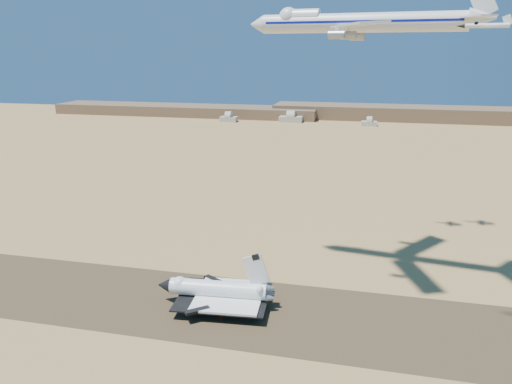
% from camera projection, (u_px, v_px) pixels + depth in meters
% --- Properties ---
extents(ground, '(1200.00, 1200.00, 0.00)m').
position_uv_depth(ground, '(239.00, 310.00, 183.80)').
color(ground, tan).
rests_on(ground, ground).
extents(runway, '(600.00, 50.00, 0.06)m').
position_uv_depth(runway, '(239.00, 310.00, 183.79)').
color(runway, '#4A3B25').
rests_on(runway, ground).
extents(ridgeline, '(960.00, 90.00, 18.00)m').
position_uv_depth(ridgeline, '(390.00, 115.00, 660.71)').
color(ridgeline, brown).
rests_on(ridgeline, ground).
extents(hangars, '(200.50, 29.50, 30.00)m').
position_uv_depth(hangars, '(287.00, 119.00, 644.00)').
color(hangars, '#B7B1A2').
rests_on(hangars, ground).
extents(shuttle, '(44.44, 29.43, 21.84)m').
position_uv_depth(shuttle, '(217.00, 291.00, 185.82)').
color(shuttle, white).
rests_on(shuttle, runway).
extents(carrier_747, '(89.56, 68.64, 22.24)m').
position_uv_depth(carrier_747, '(353.00, 23.00, 184.45)').
color(carrier_747, silver).
extents(crew_a, '(0.58, 0.68, 1.58)m').
position_uv_depth(crew_a, '(239.00, 314.00, 179.28)').
color(crew_a, '#B92D0A').
rests_on(crew_a, runway).
extents(crew_b, '(0.70, 0.97, 1.80)m').
position_uv_depth(crew_b, '(229.00, 315.00, 178.81)').
color(crew_b, '#B92D0A').
rests_on(crew_b, runway).
extents(crew_c, '(1.00, 1.21, 1.85)m').
position_uv_depth(crew_c, '(221.00, 318.00, 176.44)').
color(crew_c, '#B92D0A').
rests_on(crew_c, runway).
extents(chase_jet_a, '(14.06, 7.94, 3.53)m').
position_uv_depth(chase_jet_a, '(486.00, 25.00, 135.91)').
color(chase_jet_a, silver).
extents(chase_jet_d, '(14.93, 8.20, 3.73)m').
position_uv_depth(chase_jet_d, '(410.00, 23.00, 228.68)').
color(chase_jet_d, silver).
extents(chase_jet_e, '(16.38, 8.97, 4.08)m').
position_uv_depth(chase_jet_e, '(447.00, 22.00, 229.97)').
color(chase_jet_e, silver).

